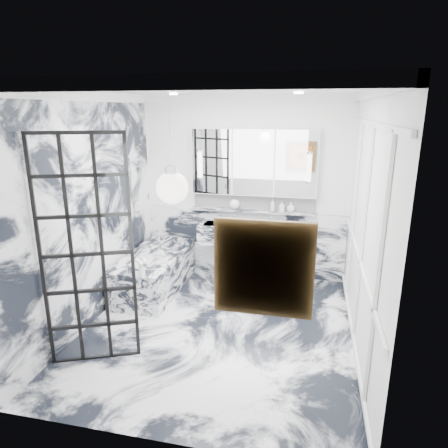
% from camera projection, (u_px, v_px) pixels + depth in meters
% --- Properties ---
extents(floor, '(3.60, 3.60, 0.00)m').
position_uv_depth(floor, '(218.00, 328.00, 4.91)').
color(floor, silver).
rests_on(floor, ground).
extents(ceiling, '(3.60, 3.60, 0.00)m').
position_uv_depth(ceiling, '(217.00, 88.00, 4.13)').
color(ceiling, white).
rests_on(ceiling, wall_back).
extents(wall_back, '(3.60, 0.00, 3.60)m').
position_uv_depth(wall_back, '(244.00, 189.00, 6.21)').
color(wall_back, white).
rests_on(wall_back, floor).
extents(wall_front, '(3.60, 0.00, 3.60)m').
position_uv_depth(wall_front, '(159.00, 283.00, 2.83)').
color(wall_front, white).
rests_on(wall_front, floor).
extents(wall_left, '(0.00, 3.60, 3.60)m').
position_uv_depth(wall_left, '(90.00, 211.00, 4.86)').
color(wall_left, white).
rests_on(wall_left, floor).
extents(wall_right, '(0.00, 3.60, 3.60)m').
position_uv_depth(wall_right, '(366.00, 227.00, 4.19)').
color(wall_right, white).
rests_on(wall_right, floor).
extents(marble_clad_back, '(3.18, 0.05, 1.05)m').
position_uv_depth(marble_clad_back, '(243.00, 242.00, 6.43)').
color(marble_clad_back, silver).
rests_on(marble_clad_back, floor).
extents(marble_clad_left, '(0.02, 3.56, 2.68)m').
position_uv_depth(marble_clad_left, '(92.00, 216.00, 4.87)').
color(marble_clad_left, silver).
rests_on(marble_clad_left, floor).
extents(panel_molding, '(0.03, 3.40, 2.30)m').
position_uv_depth(panel_molding, '(363.00, 236.00, 4.22)').
color(panel_molding, white).
rests_on(panel_molding, floor).
extents(soap_bottle_a, '(0.09, 0.09, 0.19)m').
position_uv_depth(soap_bottle_a, '(273.00, 205.00, 6.09)').
color(soap_bottle_a, '#8C5919').
rests_on(soap_bottle_a, ledge).
extents(soap_bottle_b, '(0.08, 0.09, 0.16)m').
position_uv_depth(soap_bottle_b, '(282.00, 206.00, 6.06)').
color(soap_bottle_b, '#4C4C51').
rests_on(soap_bottle_b, ledge).
extents(soap_bottle_c, '(0.13, 0.13, 0.15)m').
position_uv_depth(soap_bottle_c, '(291.00, 207.00, 6.04)').
color(soap_bottle_c, silver).
rests_on(soap_bottle_c, ledge).
extents(face_pot, '(0.16, 0.16, 0.16)m').
position_uv_depth(face_pot, '(235.00, 204.00, 6.22)').
color(face_pot, white).
rests_on(face_pot, ledge).
extents(amber_bottle, '(0.04, 0.04, 0.10)m').
position_uv_depth(amber_bottle, '(271.00, 208.00, 6.11)').
color(amber_bottle, '#8C5919').
rests_on(amber_bottle, ledge).
extents(flower_vase, '(0.08, 0.08, 0.12)m').
position_uv_depth(flower_vase, '(142.00, 272.00, 5.06)').
color(flower_vase, silver).
rests_on(flower_vase, bathtub).
extents(crittall_door, '(0.83, 0.38, 2.38)m').
position_uv_depth(crittall_door, '(87.00, 254.00, 3.99)').
color(crittall_door, black).
rests_on(crittall_door, floor).
extents(artwork, '(0.57, 0.06, 0.57)m').
position_uv_depth(artwork, '(264.00, 269.00, 2.67)').
color(artwork, '#CA5114').
rests_on(artwork, wall_front).
extents(pendant_light, '(0.25, 0.25, 0.25)m').
position_uv_depth(pendant_light, '(172.00, 188.00, 3.09)').
color(pendant_light, white).
rests_on(pendant_light, ceiling).
extents(trough_sink, '(1.60, 0.45, 0.30)m').
position_uv_depth(trough_sink, '(251.00, 235.00, 6.13)').
color(trough_sink, silver).
rests_on(trough_sink, wall_back).
extents(ledge, '(1.90, 0.14, 0.04)m').
position_uv_depth(ledge, '(253.00, 211.00, 6.19)').
color(ledge, silver).
rests_on(ledge, wall_back).
extents(subway_tile, '(1.90, 0.03, 0.23)m').
position_uv_depth(subway_tile, '(254.00, 202.00, 6.22)').
color(subway_tile, white).
rests_on(subway_tile, wall_back).
extents(mirror_cabinet, '(1.90, 0.16, 1.00)m').
position_uv_depth(mirror_cabinet, '(254.00, 163.00, 5.99)').
color(mirror_cabinet, white).
rests_on(mirror_cabinet, wall_back).
extents(sconce_left, '(0.07, 0.07, 0.40)m').
position_uv_depth(sconce_left, '(200.00, 164.00, 6.08)').
color(sconce_left, white).
rests_on(sconce_left, mirror_cabinet).
extents(sconce_right, '(0.07, 0.07, 0.40)m').
position_uv_depth(sconce_right, '(309.00, 168.00, 5.74)').
color(sconce_right, white).
rests_on(sconce_right, mirror_cabinet).
extents(bathtub, '(0.75, 1.65, 0.55)m').
position_uv_depth(bathtub, '(155.00, 271.00, 5.92)').
color(bathtub, silver).
rests_on(bathtub, floor).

